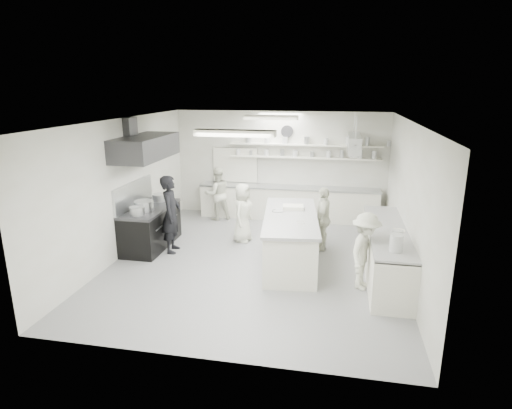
% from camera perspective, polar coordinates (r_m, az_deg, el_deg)
% --- Properties ---
extents(floor, '(6.00, 7.00, 0.02)m').
position_cam_1_polar(floor, '(9.26, 0.06, -7.68)').
color(floor, '#9D9DA2').
rests_on(floor, ground).
extents(ceiling, '(6.00, 7.00, 0.02)m').
position_cam_1_polar(ceiling, '(8.53, 0.07, 11.30)').
color(ceiling, white).
rests_on(ceiling, wall_back).
extents(wall_back, '(6.00, 0.04, 3.00)m').
position_cam_1_polar(wall_back, '(12.15, 3.21, 5.38)').
color(wall_back, silver).
rests_on(wall_back, floor).
extents(wall_front, '(6.00, 0.04, 3.00)m').
position_cam_1_polar(wall_front, '(5.55, -6.87, -7.32)').
color(wall_front, silver).
rests_on(wall_front, floor).
extents(wall_left, '(0.04, 7.00, 3.00)m').
position_cam_1_polar(wall_left, '(9.78, -17.48, 2.17)').
color(wall_left, silver).
rests_on(wall_left, floor).
extents(wall_right, '(0.04, 7.00, 3.00)m').
position_cam_1_polar(wall_right, '(8.74, 19.77, 0.41)').
color(wall_right, silver).
rests_on(wall_right, floor).
extents(stove, '(0.80, 1.80, 0.90)m').
position_cam_1_polar(stove, '(10.23, -13.98, -3.12)').
color(stove, black).
rests_on(stove, floor).
extents(exhaust_hood, '(0.85, 2.00, 0.50)m').
position_cam_1_polar(exhaust_hood, '(9.80, -14.70, 7.47)').
color(exhaust_hood, '#37373B').
rests_on(exhaust_hood, wall_left).
extents(back_counter, '(5.00, 0.60, 0.92)m').
position_cam_1_polar(back_counter, '(12.06, 4.35, 0.21)').
color(back_counter, white).
rests_on(back_counter, floor).
extents(shelf_lower, '(4.20, 0.26, 0.04)m').
position_cam_1_polar(shelf_lower, '(11.91, 6.50, 6.32)').
color(shelf_lower, white).
rests_on(shelf_lower, wall_back).
extents(shelf_upper, '(4.20, 0.26, 0.04)m').
position_cam_1_polar(shelf_upper, '(11.86, 6.55, 7.99)').
color(shelf_upper, white).
rests_on(shelf_upper, wall_back).
extents(pass_through_window, '(1.30, 0.04, 1.00)m').
position_cam_1_polar(pass_through_window, '(12.38, -2.80, 5.34)').
color(pass_through_window, black).
rests_on(pass_through_window, wall_back).
extents(wall_clock, '(0.32, 0.05, 0.32)m').
position_cam_1_polar(wall_clock, '(11.96, 4.21, 9.79)').
color(wall_clock, silver).
rests_on(wall_clock, wall_back).
extents(right_counter, '(0.74, 3.30, 0.94)m').
position_cam_1_polar(right_counter, '(8.81, 17.08, -6.28)').
color(right_counter, white).
rests_on(right_counter, floor).
extents(pot_rack, '(0.30, 1.60, 0.40)m').
position_cam_1_polar(pot_rack, '(10.84, 13.08, 8.05)').
color(pot_rack, '#B5B8BC').
rests_on(pot_rack, ceiling).
extents(light_fixture_front, '(1.30, 0.25, 0.10)m').
position_cam_1_polar(light_fixture_front, '(6.79, -2.86, 9.58)').
color(light_fixture_front, white).
rests_on(light_fixture_front, ceiling).
extents(light_fixture_rear, '(1.30, 0.25, 0.10)m').
position_cam_1_polar(light_fixture_rear, '(10.30, 2.00, 11.64)').
color(light_fixture_rear, white).
rests_on(light_fixture_rear, ceiling).
extents(prep_island, '(1.32, 2.82, 1.00)m').
position_cam_1_polar(prep_island, '(9.06, 4.61, -4.78)').
color(prep_island, white).
rests_on(prep_island, floor).
extents(stove_pot, '(0.43, 0.43, 0.27)m').
position_cam_1_polar(stove_pot, '(9.82, -14.85, -0.30)').
color(stove_pot, '#B5B8BC').
rests_on(stove_pot, stove).
extents(cook_stove, '(0.51, 0.70, 1.77)m').
position_cam_1_polar(cook_stove, '(9.70, -11.35, -1.28)').
color(cook_stove, black).
rests_on(cook_stove, floor).
extents(cook_back, '(0.91, 0.85, 1.49)m').
position_cam_1_polar(cook_back, '(11.93, -5.21, 1.45)').
color(cook_back, silver).
rests_on(cook_back, floor).
extents(cook_island_left, '(0.57, 0.77, 1.43)m').
position_cam_1_polar(cook_island_left, '(10.22, -1.82, -1.09)').
color(cook_island_left, silver).
rests_on(cook_island_left, floor).
extents(cook_island_right, '(0.41, 0.89, 1.48)m').
position_cam_1_polar(cook_island_right, '(9.81, 9.03, -1.88)').
color(cook_island_right, silver).
rests_on(cook_island_right, floor).
extents(cook_right, '(0.85, 1.08, 1.46)m').
position_cam_1_polar(cook_right, '(8.07, 14.48, -6.12)').
color(cook_right, silver).
rests_on(cook_right, floor).
extents(bowl_island_a, '(0.28, 0.28, 0.06)m').
position_cam_1_polar(bowl_island_a, '(9.17, 2.98, -1.00)').
color(bowl_island_a, '#B5B8BC').
rests_on(bowl_island_a, prep_island).
extents(bowl_island_b, '(0.19, 0.19, 0.06)m').
position_cam_1_polar(bowl_island_b, '(8.43, 6.06, -2.59)').
color(bowl_island_b, white).
rests_on(bowl_island_b, prep_island).
extents(bowl_right, '(0.23, 0.23, 0.05)m').
position_cam_1_polar(bowl_right, '(8.59, 18.69, -3.44)').
color(bowl_right, white).
rests_on(bowl_right, right_counter).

